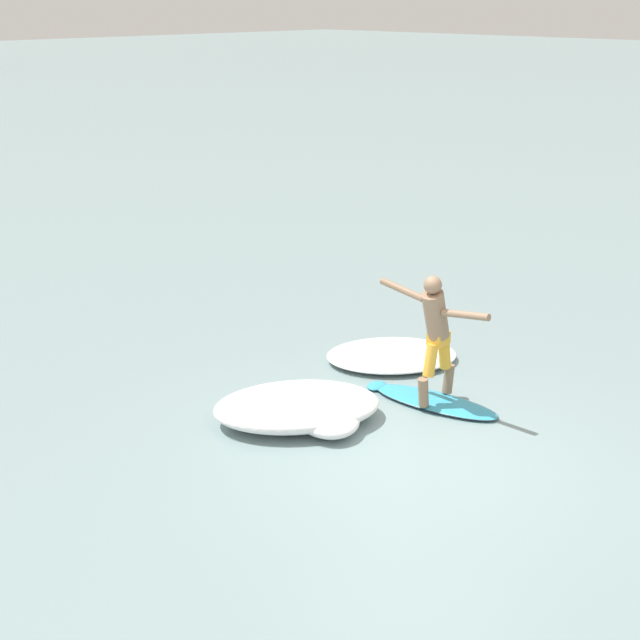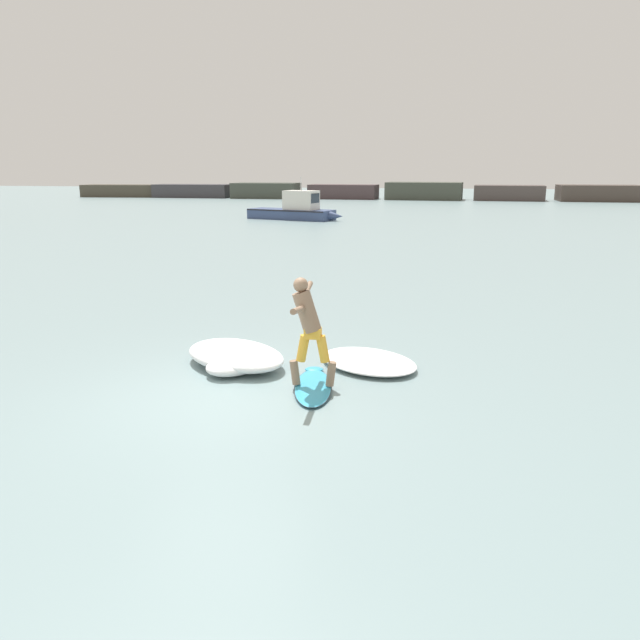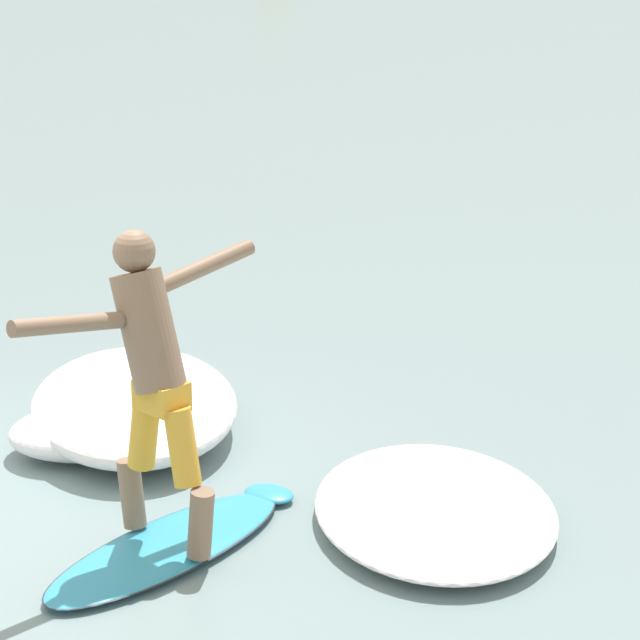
% 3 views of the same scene
% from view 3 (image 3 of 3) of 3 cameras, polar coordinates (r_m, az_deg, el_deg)
% --- Properties ---
extents(surfboard, '(0.90, 1.95, 0.21)m').
position_cam_3_polar(surfboard, '(8.44, -5.64, -8.43)').
color(surfboard, '#35A1CA').
rests_on(surfboard, ground).
extents(surfer, '(0.75, 1.62, 1.72)m').
position_cam_3_polar(surfer, '(8.07, -6.37, -1.62)').
color(surfer, '#8A6C53').
rests_on(surfer, surfboard).
extents(wave_foam_at_tail, '(2.49, 2.29, 0.39)m').
position_cam_3_polar(wave_foam_at_tail, '(10.06, -7.01, -3.16)').
color(wave_foam_at_tail, white).
rests_on(wave_foam_at_tail, ground).
extents(wave_foam_at_nose, '(1.21, 1.31, 0.29)m').
position_cam_3_polar(wave_foam_at_nose, '(9.78, -8.56, -4.15)').
color(wave_foam_at_nose, white).
rests_on(wave_foam_at_nose, ground).
extents(wave_foam_beside, '(2.35, 2.25, 0.18)m').
position_cam_3_polar(wave_foam_beside, '(8.74, 4.35, -7.10)').
color(wave_foam_beside, white).
rests_on(wave_foam_beside, ground).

